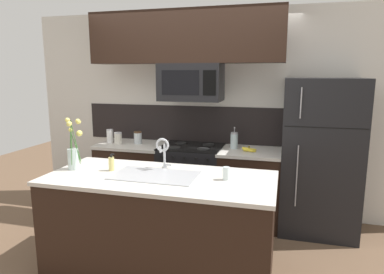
% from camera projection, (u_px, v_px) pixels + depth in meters
% --- Properties ---
extents(ground_plane, '(10.00, 10.00, 0.00)m').
position_uv_depth(ground_plane, '(169.00, 250.00, 3.56)').
color(ground_plane, brown).
extents(rear_partition, '(5.20, 0.10, 2.60)m').
position_uv_depth(rear_partition, '(221.00, 113.00, 4.46)').
color(rear_partition, silver).
rests_on(rear_partition, ground).
extents(splash_band, '(3.13, 0.01, 0.48)m').
position_uv_depth(splash_band, '(198.00, 124.00, 4.51)').
color(splash_band, black).
rests_on(splash_band, rear_partition).
extents(back_counter_left, '(0.86, 0.65, 0.91)m').
position_uv_depth(back_counter_left, '(134.00, 177.00, 4.54)').
color(back_counter_left, black).
rests_on(back_counter_left, ground).
extents(back_counter_right, '(0.73, 0.65, 0.91)m').
position_uv_depth(back_counter_right, '(250.00, 187.00, 4.14)').
color(back_counter_right, black).
rests_on(back_counter_right, ground).
extents(stove_range, '(0.76, 0.64, 0.93)m').
position_uv_depth(stove_range, '(192.00, 182.00, 4.33)').
color(stove_range, black).
rests_on(stove_range, ground).
extents(microwave, '(0.74, 0.40, 0.44)m').
position_uv_depth(microwave, '(191.00, 82.00, 4.08)').
color(microwave, black).
extents(upper_cabinet_band, '(2.30, 0.34, 0.60)m').
position_uv_depth(upper_cabinet_band, '(185.00, 37.00, 3.97)').
color(upper_cabinet_band, black).
extents(refrigerator, '(0.84, 0.74, 1.76)m').
position_uv_depth(refrigerator, '(320.00, 157.00, 3.88)').
color(refrigerator, black).
rests_on(refrigerator, ground).
extents(storage_jar_tall, '(0.09, 0.09, 0.18)m').
position_uv_depth(storage_jar_tall, '(110.00, 136.00, 4.51)').
color(storage_jar_tall, silver).
rests_on(storage_jar_tall, back_counter_left).
extents(storage_jar_medium, '(0.10, 0.10, 0.15)m').
position_uv_depth(storage_jar_medium, '(118.00, 138.00, 4.45)').
color(storage_jar_medium, silver).
rests_on(storage_jar_medium, back_counter_left).
extents(storage_jar_short, '(0.10, 0.10, 0.16)m').
position_uv_depth(storage_jar_short, '(138.00, 138.00, 4.45)').
color(storage_jar_short, silver).
rests_on(storage_jar_short, back_counter_left).
extents(banana_bunch, '(0.19, 0.12, 0.08)m').
position_uv_depth(banana_bunch, '(249.00, 150.00, 4.00)').
color(banana_bunch, yellow).
rests_on(banana_bunch, back_counter_right).
extents(french_press, '(0.09, 0.09, 0.27)m').
position_uv_depth(french_press, '(234.00, 140.00, 4.15)').
color(french_press, silver).
rests_on(french_press, back_counter_right).
extents(island_counter, '(2.04, 0.91, 0.91)m').
position_uv_depth(island_counter, '(161.00, 224.00, 3.13)').
color(island_counter, black).
rests_on(island_counter, ground).
extents(kitchen_sink, '(0.76, 0.44, 0.16)m').
position_uv_depth(kitchen_sink, '(155.00, 183.00, 3.07)').
color(kitchen_sink, '#ADAFB5').
rests_on(kitchen_sink, island_counter).
extents(sink_faucet, '(0.14, 0.14, 0.31)m').
position_uv_depth(sink_faucet, '(163.00, 149.00, 3.23)').
color(sink_faucet, '#B7BABF').
rests_on(sink_faucet, island_counter).
extents(dish_soap_bottle, '(0.06, 0.05, 0.16)m').
position_uv_depth(dish_soap_bottle, '(111.00, 164.00, 3.21)').
color(dish_soap_bottle, '#DBCC75').
rests_on(dish_soap_bottle, island_counter).
extents(spare_glass, '(0.06, 0.06, 0.11)m').
position_uv_depth(spare_glass, '(226.00, 173.00, 2.93)').
color(spare_glass, silver).
rests_on(spare_glass, island_counter).
extents(flower_vase, '(0.18, 0.21, 0.49)m').
position_uv_depth(flower_vase, '(73.00, 154.00, 3.24)').
color(flower_vase, silver).
rests_on(flower_vase, island_counter).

